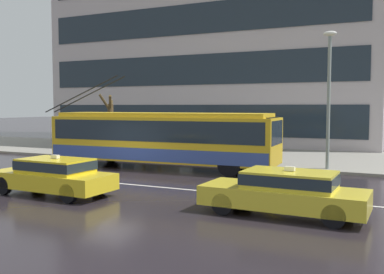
# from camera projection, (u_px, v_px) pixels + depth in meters

# --- Properties ---
(ground_plane) EXTENTS (160.00, 160.00, 0.00)m
(ground_plane) POSITION_uv_depth(u_px,v_px,m) (109.00, 177.00, 19.12)
(ground_plane) COLOR #262025
(sidewalk_slab) EXTENTS (80.00, 10.00, 0.14)m
(sidewalk_slab) POSITION_uv_depth(u_px,v_px,m) (201.00, 153.00, 27.99)
(sidewalk_slab) COLOR gray
(sidewalk_slab) RESTS_ON ground_plane
(lane_centre_line) EXTENTS (72.00, 0.14, 0.01)m
(lane_centre_line) POSITION_uv_depth(u_px,v_px,m) (92.00, 181.00, 18.03)
(lane_centre_line) COLOR silver
(lane_centre_line) RESTS_ON ground_plane
(trolleybus) EXTENTS (12.67, 2.93, 4.63)m
(trolleybus) POSITION_uv_depth(u_px,v_px,m) (162.00, 138.00, 21.57)
(trolleybus) COLOR gold
(trolleybus) RESTS_ON ground_plane
(taxi_oncoming_near) EXTENTS (4.55, 1.90, 1.39)m
(taxi_oncoming_near) POSITION_uv_depth(u_px,v_px,m) (53.00, 175.00, 15.24)
(taxi_oncoming_near) COLOR yellow
(taxi_oncoming_near) RESTS_ON ground_plane
(taxi_oncoming_far) EXTENTS (4.65, 1.90, 1.39)m
(taxi_oncoming_far) POSITION_uv_depth(u_px,v_px,m) (285.00, 191.00, 12.36)
(taxi_oncoming_far) COLOR yellow
(taxi_oncoming_far) RESTS_ON ground_plane
(bus_shelter) EXTENTS (4.25, 1.75, 2.38)m
(bus_shelter) POSITION_uv_depth(u_px,v_px,m) (158.00, 125.00, 26.24)
(bus_shelter) COLOR gray
(bus_shelter) RESTS_ON sidewalk_slab
(pedestrian_at_shelter) EXTENTS (1.20, 1.20, 1.95)m
(pedestrian_at_shelter) POSITION_uv_depth(u_px,v_px,m) (158.00, 130.00, 25.01)
(pedestrian_at_shelter) COLOR #5D5847
(pedestrian_at_shelter) RESTS_ON sidewalk_slab
(pedestrian_approaching_curb) EXTENTS (0.39, 0.39, 1.62)m
(pedestrian_approaching_curb) POSITION_uv_depth(u_px,v_px,m) (247.00, 143.00, 23.85)
(pedestrian_approaching_curb) COLOR black
(pedestrian_approaching_curb) RESTS_ON sidewalk_slab
(pedestrian_walking_past) EXTENTS (1.60, 1.60, 1.99)m
(pedestrian_walking_past) POSITION_uv_depth(u_px,v_px,m) (143.00, 127.00, 26.89)
(pedestrian_walking_past) COLOR #56544E
(pedestrian_walking_past) RESTS_ON sidewalk_slab
(street_lamp) EXTENTS (0.60, 0.32, 6.38)m
(street_lamp) POSITION_uv_depth(u_px,v_px,m) (329.00, 88.00, 20.29)
(street_lamp) COLOR gray
(street_lamp) RESTS_ON sidewalk_slab
(street_tree_bare) EXTENTS (1.06, 1.62, 3.67)m
(street_tree_bare) POSITION_uv_depth(u_px,v_px,m) (110.00, 124.00, 26.70)
(street_tree_bare) COLOR brown
(street_tree_bare) RESTS_ON sidewalk_slab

